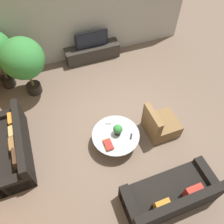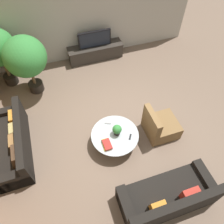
% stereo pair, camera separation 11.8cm
% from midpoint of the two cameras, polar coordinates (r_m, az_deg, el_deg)
% --- Properties ---
extents(ground_plane, '(24.00, 24.00, 0.00)m').
position_cam_midpoint_polar(ground_plane, '(6.01, 1.70, -3.20)').
color(ground_plane, brown).
extents(back_wall_stone, '(7.40, 0.12, 3.00)m').
position_cam_midpoint_polar(back_wall_stone, '(7.42, -7.27, 24.03)').
color(back_wall_stone, '#A39E93').
rests_on(back_wall_stone, ground).
extents(media_console, '(1.88, 0.50, 0.50)m').
position_cam_midpoint_polar(media_console, '(7.86, -3.88, 15.37)').
color(media_console, '#2D2823').
rests_on(media_console, ground).
extents(television, '(1.10, 0.13, 0.55)m').
position_cam_midpoint_polar(television, '(7.57, -4.09, 18.46)').
color(television, black).
rests_on(television, media_console).
extents(coffee_table, '(1.17, 1.17, 0.38)m').
position_cam_midpoint_polar(coffee_table, '(5.47, 1.38, -6.55)').
color(coffee_table, black).
rests_on(coffee_table, ground).
extents(couch_by_wall, '(0.84, 2.06, 0.84)m').
position_cam_midpoint_polar(couch_by_wall, '(5.83, -24.05, -7.72)').
color(couch_by_wall, black).
rests_on(couch_by_wall, ground).
extents(couch_near_entry, '(1.98, 0.84, 0.84)m').
position_cam_midpoint_polar(couch_near_entry, '(5.00, 15.07, -20.72)').
color(couch_near_entry, black).
rests_on(couch_near_entry, ground).
extents(armchair_wicker, '(0.80, 0.76, 0.86)m').
position_cam_midpoint_polar(armchair_wicker, '(5.79, 12.95, -3.62)').
color(armchair_wicker, brown).
rests_on(armchair_wicker, ground).
extents(potted_palm_corner, '(1.15, 1.15, 1.82)m').
position_cam_midpoint_polar(potted_palm_corner, '(6.45, -21.18, 13.04)').
color(potted_palm_corner, black).
rests_on(potted_palm_corner, ground).
extents(potted_plant_tabletop, '(0.23, 0.23, 0.29)m').
position_cam_midpoint_polar(potted_plant_tabletop, '(5.26, 1.96, -4.66)').
color(potted_plant_tabletop, black).
rests_on(potted_plant_tabletop, coffee_table).
extents(book_stack, '(0.20, 0.33, 0.07)m').
position_cam_midpoint_polar(book_stack, '(5.19, -0.71, -8.47)').
color(book_stack, gold).
rests_on(book_stack, coffee_table).
extents(remote_black, '(0.12, 0.16, 0.02)m').
position_cam_midpoint_polar(remote_black, '(5.35, 5.41, -6.51)').
color(remote_black, black).
rests_on(remote_black, coffee_table).
extents(remote_silver, '(0.16, 0.09, 0.02)m').
position_cam_midpoint_polar(remote_silver, '(5.55, -0.45, -2.96)').
color(remote_silver, gray).
rests_on(remote_silver, coffee_table).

